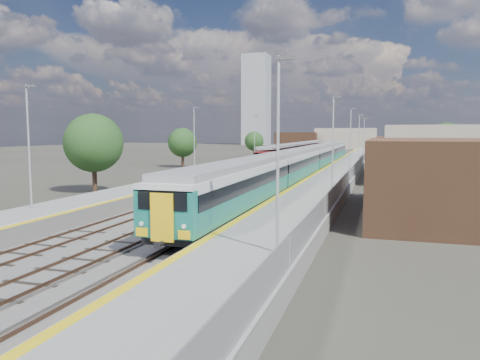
% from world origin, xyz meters
% --- Properties ---
extents(ground, '(320.00, 320.00, 0.00)m').
position_xyz_m(ground, '(0.00, 50.00, 0.00)').
color(ground, '#47443A').
rests_on(ground, ground).
extents(ballast_bed, '(10.50, 155.00, 0.06)m').
position_xyz_m(ballast_bed, '(-2.25, 52.50, 0.03)').
color(ballast_bed, '#565451').
rests_on(ballast_bed, ground).
extents(tracks, '(8.96, 160.00, 0.17)m').
position_xyz_m(tracks, '(-1.65, 54.18, 0.11)').
color(tracks, '#4C3323').
rests_on(tracks, ground).
extents(platform_right, '(4.70, 155.00, 8.52)m').
position_xyz_m(platform_right, '(5.28, 52.49, 0.54)').
color(platform_right, slate).
rests_on(platform_right, ground).
extents(platform_left, '(4.30, 155.00, 8.52)m').
position_xyz_m(platform_left, '(-9.05, 52.49, 0.52)').
color(platform_left, slate).
rests_on(platform_left, ground).
extents(buildings, '(72.00, 185.50, 40.00)m').
position_xyz_m(buildings, '(-18.12, 138.60, 10.70)').
color(buildings, brown).
rests_on(buildings, ground).
extents(green_train, '(2.88, 80.11, 3.17)m').
position_xyz_m(green_train, '(1.50, 42.47, 2.23)').
color(green_train, black).
rests_on(green_train, ground).
extents(red_train, '(2.77, 56.26, 3.50)m').
position_xyz_m(red_train, '(-5.50, 75.91, 2.07)').
color(red_train, black).
rests_on(red_train, ground).
extents(tree_a, '(5.45, 5.45, 7.39)m').
position_xyz_m(tree_a, '(-15.41, 22.23, 4.65)').
color(tree_a, '#382619').
rests_on(tree_a, ground).
extents(tree_b, '(4.68, 4.68, 6.35)m').
position_xyz_m(tree_b, '(-20.55, 53.90, 3.99)').
color(tree_b, '#382619').
rests_on(tree_b, ground).
extents(tree_c, '(4.30, 4.30, 5.82)m').
position_xyz_m(tree_c, '(-17.42, 86.05, 3.66)').
color(tree_c, '#382619').
rests_on(tree_c, ground).
extents(tree_d, '(5.24, 5.24, 7.10)m').
position_xyz_m(tree_d, '(19.30, 60.57, 4.47)').
color(tree_d, '#382619').
rests_on(tree_d, ground).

